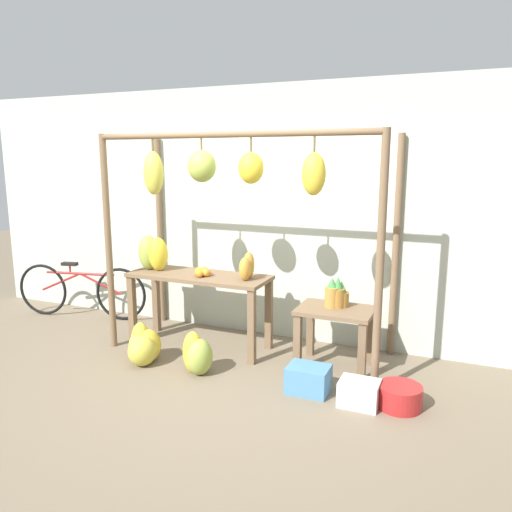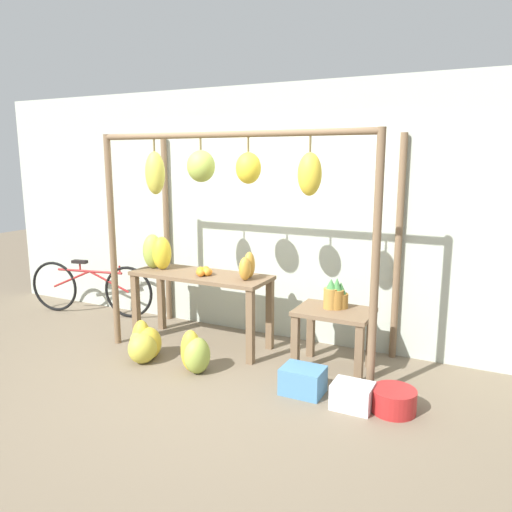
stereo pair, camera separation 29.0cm
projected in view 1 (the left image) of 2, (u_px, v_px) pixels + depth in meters
ground_plane at (210, 383)px, 4.54m from camera, size 20.00×20.00×0.00m
shop_wall_back at (269, 214)px, 5.59m from camera, size 8.00×0.08×2.80m
stall_awning at (234, 198)px, 4.77m from camera, size 2.88×1.11×2.26m
display_table_main at (199, 287)px, 5.34m from camera, size 1.53×0.56×0.80m
display_table_side at (335, 323)px, 4.82m from camera, size 0.72×0.52×0.60m
banana_pile_on_table at (153, 253)px, 5.48m from camera, size 0.42×0.29×0.39m
orange_pile at (203, 272)px, 5.23m from camera, size 0.19×0.20×0.09m
pineapple_cluster at (337, 295)px, 4.82m from camera, size 0.22×0.20×0.30m
banana_pile_ground_left at (144, 346)px, 5.00m from camera, size 0.41×0.49×0.40m
banana_pile_ground_right at (197, 355)px, 4.71m from camera, size 0.32×0.29×0.41m
fruit_crate_white at (308, 379)px, 4.36m from camera, size 0.36×0.28×0.23m
blue_bucket at (400, 396)px, 4.09m from camera, size 0.36×0.36×0.19m
parked_bicycle at (81, 290)px, 6.37m from camera, size 1.74×0.38×0.72m
papaya_pile at (247, 267)px, 5.07m from camera, size 0.14×0.27×0.27m
fruit_crate_purple at (359, 393)px, 4.12m from camera, size 0.32×0.25×0.21m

